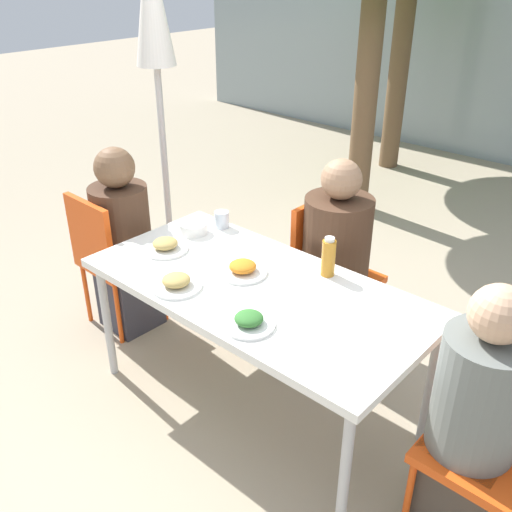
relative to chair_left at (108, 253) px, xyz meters
The scene contains 16 objects.
ground_plane 1.23m from the chair_left, ahead, with size 24.00×24.00×0.00m, color tan.
dining_table 1.13m from the chair_left, ahead, with size 1.64×0.81×0.72m.
chair_left is the anchor object (origin of this frame).
person_left 0.10m from the chair_left, 56.84° to the left, with size 0.33×0.33×1.15m.
chair_right 2.24m from the chair_left, ahead, with size 0.40×0.40×0.87m.
person_right 2.19m from the chair_left, ahead, with size 0.32×0.32×1.14m.
chair_far 1.29m from the chair_left, 36.24° to the left, with size 0.40×0.40×0.87m.
person_far 1.33m from the chair_left, 32.46° to the left, with size 0.37×0.37×1.16m.
closed_umbrella 1.30m from the chair_left, 111.08° to the left, with size 0.36×0.36×2.23m.
plate_0 1.04m from the chair_left, ahead, with size 0.24×0.24×0.07m.
plate_1 0.92m from the chair_left, 13.36° to the right, with size 0.24×0.24×0.07m.
plate_2 0.59m from the chair_left, ahead, with size 0.23×0.23×0.07m.
plate_3 1.36m from the chair_left, ahead, with size 0.22×0.22×0.06m.
bottle 1.39m from the chair_left, 15.02° to the left, with size 0.07×0.07×0.20m.
drinking_cup 0.73m from the chair_left, 34.82° to the left, with size 0.08×0.08×0.09m.
salad_bowl 0.60m from the chair_left, 25.42° to the left, with size 0.15×0.15×0.06m.
Camera 1 is at (1.51, -1.68, 2.09)m, focal length 40.00 mm.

